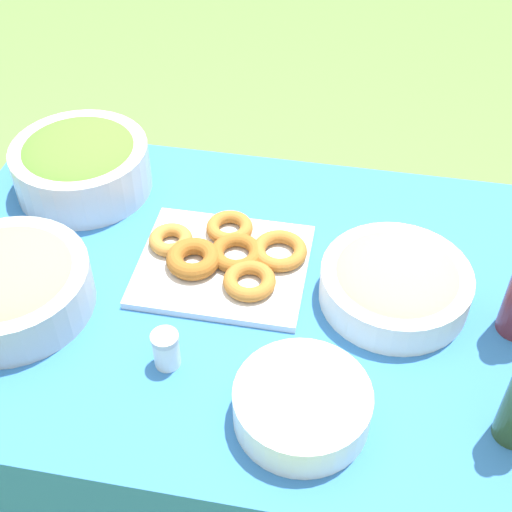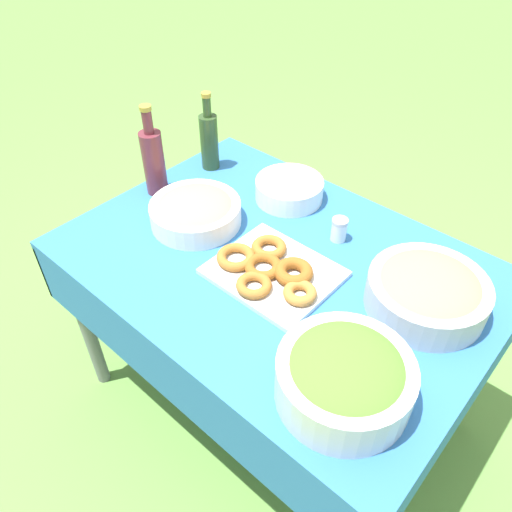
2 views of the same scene
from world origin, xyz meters
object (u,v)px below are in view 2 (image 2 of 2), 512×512
at_px(plate_stack, 289,190).
at_px(olive_oil_bottle, 209,139).
at_px(salad_bowl, 345,377).
at_px(pasta_bowl, 195,211).
at_px(wine_bottle, 154,160).
at_px(bread_bowl, 428,291).
at_px(donut_platter, 271,270).

relative_size(plate_stack, olive_oil_bottle, 0.80).
height_order(salad_bowl, pasta_bowl, salad_bowl).
xyz_separation_m(olive_oil_bottle, wine_bottle, (0.02, 0.24, 0.01)).
xyz_separation_m(plate_stack, bread_bowl, (-0.60, 0.15, 0.02)).
bearing_deg(pasta_bowl, salad_bowl, 162.77).
relative_size(donut_platter, wine_bottle, 1.15).
bearing_deg(wine_bottle, salad_bowl, 164.87).
bearing_deg(plate_stack, donut_platter, 121.29).
bearing_deg(salad_bowl, plate_stack, -42.35).
bearing_deg(pasta_bowl, olive_oil_bottle, -52.31).
relative_size(wine_bottle, bread_bowl, 1.00).
xyz_separation_m(pasta_bowl, donut_platter, (-0.35, 0.03, -0.03)).
relative_size(pasta_bowl, donut_platter, 0.80).
relative_size(olive_oil_bottle, wine_bottle, 0.91).
bearing_deg(olive_oil_bottle, pasta_bowl, 127.69).
height_order(donut_platter, plate_stack, plate_stack).
xyz_separation_m(plate_stack, wine_bottle, (0.38, 0.27, 0.09)).
relative_size(olive_oil_bottle, bread_bowl, 0.91).
bearing_deg(pasta_bowl, donut_platter, 175.08).
height_order(pasta_bowl, donut_platter, pasta_bowl).
xyz_separation_m(donut_platter, bread_bowl, (-0.39, -0.18, 0.04)).
relative_size(plate_stack, bread_bowl, 0.73).
relative_size(plate_stack, wine_bottle, 0.73).
height_order(plate_stack, wine_bottle, wine_bottle).
bearing_deg(donut_platter, salad_bowl, 152.77).
distance_m(donut_platter, plate_stack, 0.40).
bearing_deg(donut_platter, wine_bottle, -6.31).
bearing_deg(donut_platter, plate_stack, -58.71).
xyz_separation_m(pasta_bowl, bread_bowl, (-0.74, -0.15, 0.01)).
distance_m(olive_oil_bottle, bread_bowl, 0.96).
relative_size(donut_platter, bread_bowl, 1.15).
height_order(salad_bowl, wine_bottle, wine_bottle).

